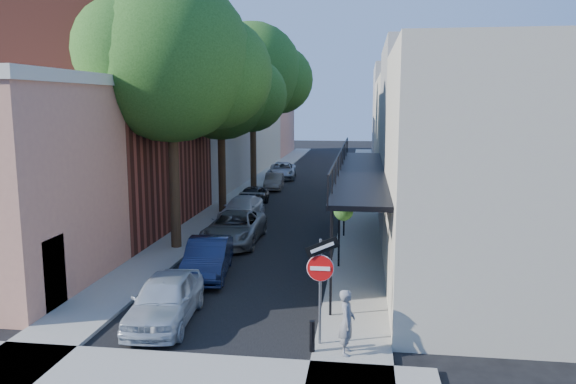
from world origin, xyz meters
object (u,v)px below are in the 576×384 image
(parked_car_e, at_px, (252,196))
(parked_car_b, at_px, (208,258))
(oak_far, at_px, (259,74))
(parked_car_g, at_px, (282,171))
(sign_post, at_px, (321,272))
(bollard, at_px, (312,336))
(parked_car_f, at_px, (274,181))
(parked_car_c, at_px, (234,228))
(pedestrian, at_px, (347,322))
(oak_mid, at_px, (228,88))
(parked_car_d, at_px, (242,209))
(parked_car_a, at_px, (165,299))
(oak_near, at_px, (183,64))

(parked_car_e, bearing_deg, parked_car_b, -78.43)
(oak_far, bearing_deg, parked_car_g, 82.60)
(sign_post, relative_size, bollard, 3.74)
(parked_car_b, relative_size, parked_car_f, 1.17)
(parked_car_c, xyz_separation_m, parked_car_e, (-1.04, 9.15, -0.09))
(sign_post, relative_size, pedestrian, 1.81)
(parked_car_g, bearing_deg, oak_mid, -97.96)
(sign_post, xyz_separation_m, parked_car_b, (-4.56, 5.55, -1.35))
(parked_car_f, bearing_deg, oak_mid, -100.94)
(parked_car_e, distance_m, pedestrian, 21.07)
(oak_mid, relative_size, parked_car_d, 2.39)
(parked_car_g, distance_m, pedestrian, 33.21)
(parked_car_a, relative_size, parked_car_d, 0.96)
(bollard, height_order, parked_car_d, parked_car_d)
(parked_car_b, relative_size, parked_car_e, 1.18)
(parked_car_c, height_order, parked_car_g, parked_car_c)
(bollard, height_order, parked_car_a, parked_car_a)
(parked_car_g, bearing_deg, parked_car_e, -94.80)
(parked_car_d, xyz_separation_m, parked_car_e, (-0.30, 4.20, -0.02))
(sign_post, bearing_deg, parked_car_e, 106.39)
(sign_post, bearing_deg, parked_car_f, 101.80)
(oak_far, distance_m, parked_car_e, 10.21)
(parked_car_b, relative_size, parked_car_c, 0.83)
(parked_car_f, bearing_deg, parked_car_b, -91.51)
(parked_car_e, bearing_deg, oak_far, 103.10)
(bollard, height_order, parked_car_b, parked_car_b)
(parked_car_c, xyz_separation_m, parked_car_g, (-1.04, 21.67, -0.03))
(parked_car_a, distance_m, parked_car_c, 9.32)
(oak_far, height_order, parked_car_c, oak_far)
(oak_near, height_order, parked_car_d, oak_near)
(oak_far, xyz_separation_m, pedestrian, (7.21, -26.77, -7.31))
(parked_car_f, bearing_deg, parked_car_d, -93.92)
(oak_near, xyz_separation_m, pedestrian, (7.22, -9.76, -6.93))
(parked_car_b, distance_m, parked_car_g, 26.58)
(parked_car_e, bearing_deg, pedestrian, -65.47)
(parked_car_a, xyz_separation_m, parked_car_d, (-0.90, 14.26, -0.08))
(sign_post, relative_size, parked_car_b, 0.72)
(oak_far, xyz_separation_m, parked_car_d, (1.05, -10.92, -7.64))
(parked_car_e, bearing_deg, parked_car_c, -76.83)
(oak_near, distance_m, oak_mid, 8.01)
(parked_car_f, bearing_deg, oak_far, 175.83)
(sign_post, distance_m, parked_car_a, 4.88)
(bollard, distance_m, parked_car_e, 20.82)
(parked_car_f, bearing_deg, parked_car_e, -96.37)
(oak_near, xyz_separation_m, parked_car_b, (1.97, -3.74, -7.19))
(bollard, bearing_deg, parked_car_c, 112.69)
(oak_mid, distance_m, parked_car_d, 6.80)
(oak_near, height_order, parked_car_f, oak_near)
(parked_car_a, xyz_separation_m, parked_car_b, (0.00, 4.44, -0.02))
(oak_mid, bearing_deg, sign_post, -69.14)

